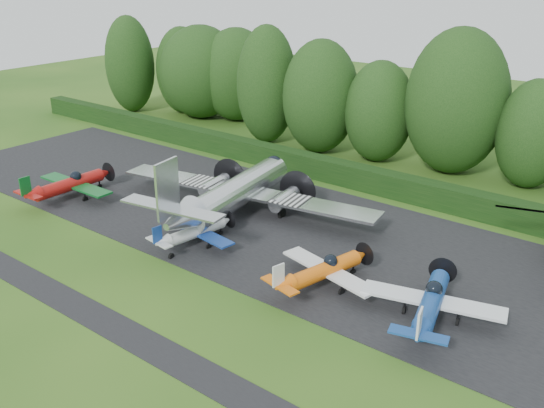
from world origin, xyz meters
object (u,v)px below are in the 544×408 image
Objects in this scene: light_plane_white at (195,232)px; light_plane_blue at (431,302)px; light_plane_red at (70,184)px; light_plane_orange at (323,271)px; transport_plane at (235,192)px.

light_plane_blue is (17.15, 1.03, 0.26)m from light_plane_white.
light_plane_orange is (24.78, 0.70, -0.12)m from light_plane_red.
light_plane_orange is at bearing -161.59° from light_plane_blue.
light_plane_red is 24.79m from light_plane_orange.
transport_plane is 14.47m from light_plane_red.
light_plane_white is 0.87× the size of light_plane_orange.
light_plane_red reaches higher than light_plane_blue.
light_plane_red reaches higher than light_plane_orange.
transport_plane reaches higher than light_plane_blue.
light_plane_blue is (18.28, -4.50, -0.73)m from transport_plane.
light_plane_red is 14.42m from light_plane_white.
light_plane_white is (14.42, 0.13, -0.27)m from light_plane_red.
light_plane_white is 0.79× the size of light_plane_blue.
light_plane_white is at bearing 0.91° from light_plane_red.
light_plane_red is at bearing -163.38° from light_plane_blue.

